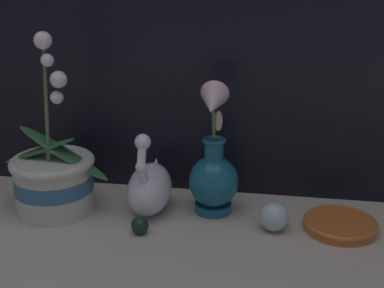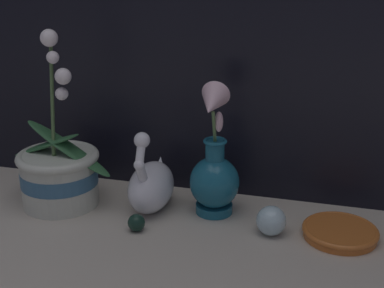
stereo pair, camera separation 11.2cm
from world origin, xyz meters
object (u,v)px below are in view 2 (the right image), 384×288
orchid_potted_plant (59,172)px  blue_vase (214,172)px  swan_figurine (151,184)px  amber_dish (340,232)px  glass_sphere (271,221)px

orchid_potted_plant → blue_vase: 0.35m
swan_figurine → amber_dish: size_ratio=1.29×
swan_figurine → blue_vase: blue_vase is taller
amber_dish → glass_sphere: bearing=-169.8°
swan_figurine → amber_dish: 0.41m
glass_sphere → orchid_potted_plant: bearing=178.1°
glass_sphere → blue_vase: bearing=155.5°
swan_figurine → amber_dish: bearing=-2.7°
blue_vase → glass_sphere: bearing=-24.5°
orchid_potted_plant → amber_dish: 0.63m
blue_vase → amber_dish: size_ratio=1.96×
blue_vase → glass_sphere: blue_vase is taller
glass_sphere → amber_dish: 0.14m
orchid_potted_plant → amber_dish: size_ratio=2.59×
orchid_potted_plant → swan_figurine: (0.21, 0.03, -0.02)m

